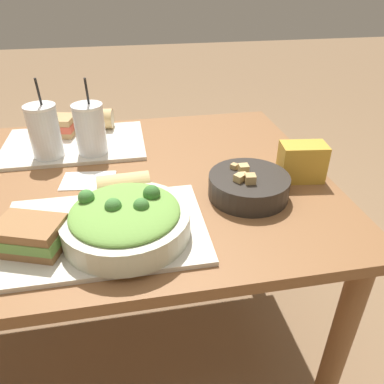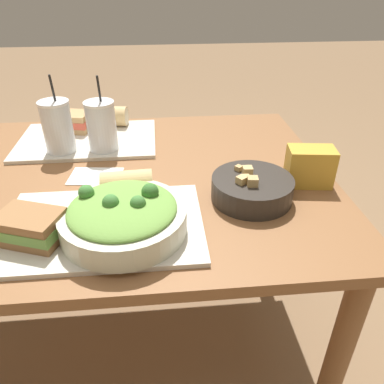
% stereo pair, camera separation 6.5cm
% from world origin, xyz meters
% --- Properties ---
extents(ground_plane, '(12.00, 12.00, 0.00)m').
position_xyz_m(ground_plane, '(0.00, 0.00, 0.00)').
color(ground_plane, '#846647').
extents(dining_table, '(1.37, 0.93, 0.70)m').
position_xyz_m(dining_table, '(0.00, 0.00, 0.62)').
color(dining_table, brown).
rests_on(dining_table, ground_plane).
extents(tray_near, '(0.46, 0.31, 0.01)m').
position_xyz_m(tray_near, '(0.06, -0.25, 0.71)').
color(tray_near, beige).
rests_on(tray_near, dining_table).
extents(tray_far, '(0.46, 0.31, 0.01)m').
position_xyz_m(tray_far, '(-0.05, 0.25, 0.71)').
color(tray_far, beige).
rests_on(tray_far, dining_table).
extents(salad_bowl, '(0.28, 0.28, 0.10)m').
position_xyz_m(salad_bowl, '(0.11, -0.28, 0.75)').
color(salad_bowl, beige).
rests_on(salad_bowl, tray_near).
extents(soup_bowl, '(0.21, 0.21, 0.08)m').
position_xyz_m(soup_bowl, '(0.42, -0.16, 0.74)').
color(soup_bowl, '#2D2823').
rests_on(soup_bowl, dining_table).
extents(sandwich_near, '(0.16, 0.14, 0.06)m').
position_xyz_m(sandwich_near, '(-0.09, -0.29, 0.75)').
color(sandwich_near, olive).
rests_on(sandwich_near, tray_near).
extents(baguette_near, '(0.13, 0.08, 0.07)m').
position_xyz_m(baguette_near, '(0.11, -0.13, 0.75)').
color(baguette_near, tan).
rests_on(baguette_near, tray_near).
extents(sandwich_far, '(0.14, 0.12, 0.06)m').
position_xyz_m(sandwich_far, '(-0.11, 0.33, 0.75)').
color(sandwich_far, tan).
rests_on(sandwich_far, tray_far).
extents(baguette_far, '(0.13, 0.09, 0.07)m').
position_xyz_m(baguette_far, '(0.02, 0.37, 0.75)').
color(baguette_far, tan).
rests_on(baguette_far, tray_far).
extents(drink_cup_dark, '(0.09, 0.09, 0.24)m').
position_xyz_m(drink_cup_dark, '(-0.12, 0.16, 0.79)').
color(drink_cup_dark, silver).
rests_on(drink_cup_dark, tray_far).
extents(drink_cup_red, '(0.09, 0.09, 0.23)m').
position_xyz_m(drink_cup_red, '(0.02, 0.16, 0.79)').
color(drink_cup_red, silver).
rests_on(drink_cup_red, tray_far).
extents(chip_bag, '(0.13, 0.09, 0.11)m').
position_xyz_m(chip_bag, '(0.60, -0.10, 0.76)').
color(chip_bag, gold).
rests_on(chip_bag, dining_table).
extents(napkin_folded, '(0.16, 0.12, 0.00)m').
position_xyz_m(napkin_folded, '(0.01, 0.00, 0.70)').
color(napkin_folded, white).
rests_on(napkin_folded, dining_table).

